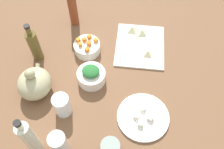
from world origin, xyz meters
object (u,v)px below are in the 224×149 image
drinking_glass_1 (59,144)px  bottle_0 (34,45)px  bottle_1 (72,7)px  bowl_greens (91,77)px  teapot (34,83)px  plate_tofu (143,117)px  bowl_carrots (87,48)px  cutting_board (140,46)px  bowl_small_side (110,147)px  drinking_glass_0 (62,105)px  bottle_2 (30,138)px

drinking_glass_1 → bottle_0: bearing=23.5°
bottle_0 → bottle_1: (25.72, -15.24, 2.35)cm
bowl_greens → teapot: 26.24cm
bowl_greens → teapot: (-7.16, 25.05, 3.15)cm
plate_tofu → bottle_0: bottle_0 is taller
bowl_carrots → drinking_glass_1: 52.79cm
cutting_board → teapot: teapot is taller
bowl_small_side → bottle_0: bottle_0 is taller
bowl_greens → drinking_glass_0: drinking_glass_0 is taller
drinking_glass_0 → bowl_carrots: bearing=-10.7°
cutting_board → bottle_2: size_ratio=1.07×
drinking_glass_0 → bowl_greens: bearing=-32.4°
bowl_small_side → teapot: 44.48cm
drinking_glass_1 → teapot: bearing=31.1°
bottle_2 → drinking_glass_1: bottle_2 is taller
bottle_0 → bottle_2: 47.84cm
bowl_greens → bottle_1: 41.36cm
drinking_glass_0 → drinking_glass_1: (-17.43, -2.19, 1.42)cm
bottle_1 → drinking_glass_1: bottle_1 is taller
cutting_board → bowl_greens: bowl_greens is taller
teapot → drinking_glass_0: 17.35cm
bottle_0 → bottle_1: bottle_1 is taller
bowl_carrots → drinking_glass_1: bearing=175.2°
bowl_carrots → bowl_small_side: size_ratio=1.67×
bowl_greens → drinking_glass_1: size_ratio=0.95×
bowl_greens → drinking_glass_0: (-17.02, 10.80, 2.47)cm
bottle_0 → drinking_glass_0: 34.73cm
cutting_board → bottle_2: (-57.01, 42.28, 11.44)cm
bowl_small_side → cutting_board: bearing=-12.5°
bowl_small_side → teapot: size_ratio=0.45×
bowl_small_side → bottle_1: 75.62cm
plate_tofu → bowl_greens: bowl_greens is taller
cutting_board → bowl_carrots: 28.09cm
bottle_2 → drinking_glass_0: bottle_2 is taller
bottle_2 → drinking_glass_0: 20.12cm
teapot → bottle_0: size_ratio=0.79×
teapot → drinking_glass_0: bearing=-124.7°
cutting_board → bottle_0: bottle_0 is taller
bowl_greens → bottle_2: bottle_2 is taller
drinking_glass_0 → drinking_glass_1: bearing=-172.8°
bowl_greens → bottle_0: 32.07cm
bowl_carrots → bottle_2: (-52.30, 14.67, 9.19)cm
cutting_board → drinking_glass_0: (-39.69, 34.21, 5.12)cm
bowl_carrots → drinking_glass_1: (-52.43, 4.41, 4.30)cm
bottle_0 → drinking_glass_1: (-46.82, -20.32, -2.36)cm
bottle_0 → plate_tofu: bearing=-119.6°
cutting_board → bowl_small_side: bowl_small_side is taller
plate_tofu → bowl_carrots: (36.12, 28.89, 2.14)cm
plate_tofu → bowl_carrots: size_ratio=1.71×
cutting_board → bowl_carrots: (-4.70, 27.61, 2.24)cm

